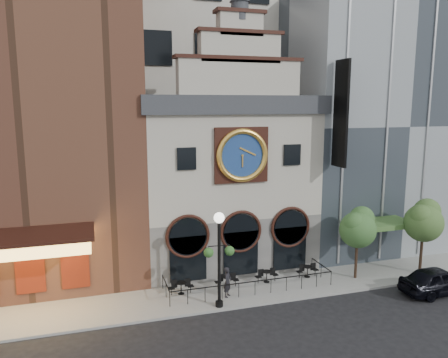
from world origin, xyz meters
TOP-DOWN VIEW (x-y plane):
  - ground at (0.00, 0.00)m, footprint 120.00×120.00m
  - sidewalk at (0.00, 2.50)m, footprint 44.00×5.00m
  - clock_building at (0.00, 7.82)m, footprint 12.60×8.78m
  - theater_building at (-13.00, 9.96)m, footprint 14.00×15.60m
  - retail_building at (12.99, 9.99)m, footprint 14.00×14.40m
  - office_tower at (0.00, 20.00)m, footprint 20.00×16.00m
  - cafe_railing at (0.00, 2.50)m, footprint 10.60×2.60m
  - bistro_0 at (-4.33, 2.70)m, footprint 1.58×0.68m
  - bistro_1 at (-1.34, 2.78)m, footprint 1.58×0.68m
  - bistro_2 at (1.45, 2.83)m, footprint 1.58×0.68m
  - bistro_3 at (4.44, 2.83)m, footprint 1.58×0.68m
  - car_right at (11.25, -1.61)m, footprint 5.05×2.13m
  - pedestrian at (-1.67, 1.53)m, footprint 0.78×0.81m
  - lamppost at (-2.54, 0.40)m, footprint 1.80×0.64m
  - tree_left at (7.55, 1.80)m, footprint 2.53×2.44m
  - tree_right at (12.34, 1.21)m, footprint 2.71×2.61m

SIDE VIEW (x-z plane):
  - ground at x=0.00m, z-range 0.00..0.00m
  - sidewalk at x=0.00m, z-range 0.00..0.15m
  - cafe_railing at x=0.00m, z-range 0.15..1.05m
  - bistro_0 at x=-4.33m, z-range 0.16..1.06m
  - bistro_1 at x=-1.34m, z-range 0.16..1.06m
  - bistro_2 at x=1.45m, z-range 0.16..1.06m
  - bistro_3 at x=4.44m, z-range 0.16..1.06m
  - car_right at x=11.25m, z-range 0.00..1.71m
  - pedestrian at x=-1.67m, z-range 0.15..2.02m
  - lamppost at x=-2.54m, z-range 0.82..6.46m
  - tree_left at x=7.55m, z-range 1.29..6.16m
  - tree_right at x=12.34m, z-range 1.37..6.59m
  - clock_building at x=0.00m, z-range -2.64..16.01m
  - retail_building at x=12.99m, z-range 0.14..20.14m
  - theater_building at x=-13.00m, z-range 0.10..25.10m
  - office_tower at x=0.00m, z-range 0.00..40.00m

